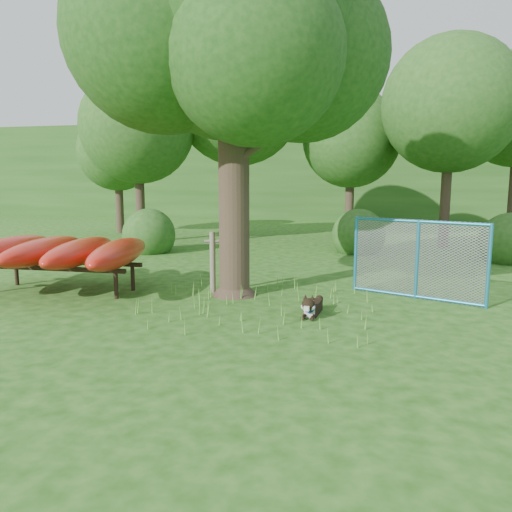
% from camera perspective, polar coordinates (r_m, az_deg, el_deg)
% --- Properties ---
extents(ground, '(80.00, 80.00, 0.00)m').
position_cam_1_polar(ground, '(8.91, -3.00, -7.48)').
color(ground, '#1A4A0E').
rests_on(ground, ground).
extents(oak_tree, '(6.32, 5.49, 8.16)m').
position_cam_1_polar(oak_tree, '(11.04, -2.91, 24.28)').
color(oak_tree, '#34261C').
rests_on(oak_tree, ground).
extents(wooden_post, '(0.37, 0.18, 1.36)m').
position_cam_1_polar(wooden_post, '(11.03, -4.98, -0.51)').
color(wooden_post, '#675F4D').
rests_on(wooden_post, ground).
extents(kayak_rack, '(4.02, 3.56, 1.18)m').
position_cam_1_polar(kayak_rack, '(11.86, -21.33, 0.49)').
color(kayak_rack, black).
rests_on(kayak_rack, ground).
extents(husky_dog, '(0.32, 1.04, 0.46)m').
position_cam_1_polar(husky_dog, '(9.29, 6.37, -5.81)').
color(husky_dog, black).
rests_on(husky_dog, ground).
extents(fence_section, '(2.65, 1.19, 2.78)m').
position_cam_1_polar(fence_section, '(10.93, 17.93, -0.37)').
color(fence_section, teal).
rests_on(fence_section, ground).
extents(wildflower_clump, '(0.11, 0.11, 0.25)m').
position_cam_1_polar(wildflower_clump, '(9.44, 6.28, -5.35)').
color(wildflower_clump, '#599932').
rests_on(wildflower_clump, ground).
extents(bg_tree_a, '(4.40, 4.40, 6.70)m').
position_cam_1_polar(bg_tree_a, '(20.36, -13.39, 14.18)').
color(bg_tree_a, '#34261C').
rests_on(bg_tree_a, ground).
extents(bg_tree_b, '(5.20, 5.20, 8.22)m').
position_cam_1_polar(bg_tree_b, '(21.15, -2.02, 17.27)').
color(bg_tree_b, '#34261C').
rests_on(bg_tree_b, ground).
extents(bg_tree_c, '(4.00, 4.00, 6.12)m').
position_cam_1_polar(bg_tree_c, '(21.30, 10.83, 13.00)').
color(bg_tree_c, '#34261C').
rests_on(bg_tree_c, ground).
extents(bg_tree_d, '(4.80, 4.80, 7.50)m').
position_cam_1_polar(bg_tree_d, '(19.57, 21.37, 15.82)').
color(bg_tree_d, '#34261C').
rests_on(bg_tree_d, ground).
extents(bg_tree_f, '(3.60, 3.60, 5.55)m').
position_cam_1_polar(bg_tree_f, '(24.10, -15.56, 11.43)').
color(bg_tree_f, '#34261C').
rests_on(bg_tree_f, ground).
extents(shrub_left, '(1.80, 1.80, 1.80)m').
position_cam_1_polar(shrub_left, '(17.54, -12.06, 0.43)').
color(shrub_left, '#214D18').
rests_on(shrub_left, ground).
extents(shrub_right, '(1.80, 1.80, 1.80)m').
position_cam_1_polar(shrub_right, '(16.93, 26.90, -0.63)').
color(shrub_right, '#214D18').
rests_on(shrub_right, ground).
extents(shrub_mid, '(1.80, 1.80, 1.80)m').
position_cam_1_polar(shrub_mid, '(17.41, 11.58, 0.38)').
color(shrub_mid, '#214D18').
rests_on(shrub_mid, ground).
extents(wooded_hillside, '(80.00, 12.00, 6.00)m').
position_cam_1_polar(wooded_hillside, '(36.30, 9.29, 9.49)').
color(wooded_hillside, '#214D18').
rests_on(wooded_hillside, ground).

